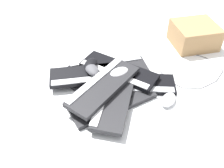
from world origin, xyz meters
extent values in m
plane|color=white|center=(0.00, 0.00, 0.00)|extent=(3.20, 3.20, 0.00)
cube|color=#232326|center=(0.12, -0.04, 0.01)|extent=(0.27, 0.46, 0.02)
cube|color=#B2B5BA|center=(0.17, -0.02, 0.03)|extent=(0.15, 0.41, 0.01)
cube|color=black|center=(-0.02, 0.06, 0.01)|extent=(0.40, 0.44, 0.02)
cube|color=silver|center=(0.02, 0.02, 0.03)|extent=(0.29, 0.35, 0.01)
cube|color=#232326|center=(-0.13, -0.06, 0.01)|extent=(0.35, 0.46, 0.02)
cube|color=silver|center=(-0.09, -0.03, 0.03)|extent=(0.24, 0.38, 0.01)
cube|color=black|center=(0.01, -0.18, 0.01)|extent=(0.16, 0.44, 0.02)
cube|color=#B2B5BA|center=(-0.05, -0.17, 0.03)|extent=(0.05, 0.42, 0.01)
cube|color=#232326|center=(-0.13, -0.07, 0.04)|extent=(0.46, 0.24, 0.02)
cube|color=silver|center=(-0.12, -0.02, 0.06)|extent=(0.42, 0.12, 0.01)
cube|color=black|center=(0.04, 0.07, 0.04)|extent=(0.22, 0.46, 0.02)
cube|color=silver|center=(-0.01, 0.06, 0.06)|extent=(0.11, 0.42, 0.01)
cube|color=black|center=(0.08, -0.09, 0.04)|extent=(0.35, 0.46, 0.02)
cube|color=silver|center=(0.04, -0.06, 0.06)|extent=(0.24, 0.38, 0.01)
cube|color=#232326|center=(-0.08, -0.02, 0.07)|extent=(0.45, 0.38, 0.02)
cube|color=silver|center=(-0.05, 0.03, 0.09)|extent=(0.36, 0.27, 0.01)
ellipsoid|color=silver|center=(-0.12, -0.34, 0.02)|extent=(0.13, 0.11, 0.04)
ellipsoid|color=#4C4C51|center=(0.04, 0.06, 0.08)|extent=(0.13, 0.11, 0.04)
ellipsoid|color=silver|center=(0.02, -0.09, 0.08)|extent=(0.12, 0.13, 0.04)
ellipsoid|color=black|center=(0.09, 0.07, 0.08)|extent=(0.12, 0.09, 0.04)
cylinder|color=black|center=(-0.26, -0.06, 0.00)|extent=(0.05, 0.10, 0.01)
cylinder|color=black|center=(-0.21, 0.00, 0.00)|extent=(0.06, 0.02, 0.01)
cylinder|color=black|center=(-0.14, 0.02, 0.00)|extent=(0.08, 0.04, 0.01)
cylinder|color=black|center=(-0.08, 0.06, 0.00)|extent=(0.06, 0.05, 0.01)
cylinder|color=black|center=(-0.02, 0.09, 0.00)|extent=(0.06, 0.02, 0.01)
cylinder|color=black|center=(0.06, 0.08, 0.00)|extent=(0.11, 0.02, 0.01)
cylinder|color=black|center=(0.16, 0.06, 0.00)|extent=(0.09, 0.05, 0.01)
cylinder|color=black|center=(0.22, 0.01, 0.00)|extent=(0.04, 0.05, 0.01)
cylinder|color=black|center=(0.22, -0.04, 0.00)|extent=(0.04, 0.07, 0.01)
cylinder|color=black|center=(0.21, -0.11, 0.00)|extent=(0.03, 0.08, 0.01)
cylinder|color=black|center=(0.20, -0.19, 0.00)|extent=(0.05, 0.08, 0.01)
sphere|color=black|center=(-0.29, -0.11, 0.00)|extent=(0.01, 0.01, 0.01)
sphere|color=black|center=(-0.24, -0.01, 0.00)|extent=(0.01, 0.01, 0.01)
sphere|color=black|center=(-0.18, 0.00, 0.00)|extent=(0.01, 0.01, 0.01)
sphere|color=black|center=(-0.10, 0.04, 0.00)|extent=(0.01, 0.01, 0.01)
sphere|color=black|center=(-0.05, 0.08, 0.00)|extent=(0.01, 0.01, 0.01)
sphere|color=black|center=(0.01, 0.09, 0.00)|extent=(0.01, 0.01, 0.01)
sphere|color=black|center=(0.12, 0.08, 0.00)|extent=(0.01, 0.01, 0.01)
sphere|color=black|center=(0.20, 0.04, 0.00)|extent=(0.01, 0.01, 0.01)
sphere|color=black|center=(0.23, -0.01, 0.00)|extent=(0.01, 0.01, 0.01)
sphere|color=black|center=(0.20, -0.08, 0.00)|extent=(0.01, 0.01, 0.01)
sphere|color=black|center=(0.22, -0.15, 0.00)|extent=(0.01, 0.01, 0.01)
sphere|color=black|center=(0.18, -0.23, 0.00)|extent=(0.01, 0.01, 0.01)
cylinder|color=#59595B|center=(0.09, -0.35, 0.00)|extent=(0.08, 0.03, 0.01)
cylinder|color=#59595B|center=(0.02, -0.40, 0.00)|extent=(0.07, 0.08, 0.01)
cylinder|color=#59595B|center=(-0.01, -0.49, 0.00)|extent=(0.01, 0.10, 0.01)
cylinder|color=#59595B|center=(0.02, -0.59, 0.00)|extent=(0.07, 0.10, 0.01)
cylinder|color=#59595B|center=(0.09, -0.67, 0.00)|extent=(0.09, 0.07, 0.01)
cylinder|color=#59595B|center=(0.17, -0.69, 0.00)|extent=(0.06, 0.03, 0.01)
cylinder|color=#59595B|center=(0.23, -0.66, 0.00)|extent=(0.08, 0.05, 0.01)
cylinder|color=#59595B|center=(0.29, -0.60, 0.00)|extent=(0.05, 0.08, 0.01)
cylinder|color=#59595B|center=(0.34, -0.54, 0.00)|extent=(0.06, 0.06, 0.01)
cylinder|color=#59595B|center=(0.38, -0.48, 0.00)|extent=(0.03, 0.06, 0.01)
sphere|color=#59595B|center=(0.13, -0.34, 0.00)|extent=(0.01, 0.01, 0.01)
sphere|color=#59595B|center=(0.05, -0.36, 0.00)|extent=(0.01, 0.01, 0.01)
sphere|color=#59595B|center=(-0.01, -0.44, 0.00)|extent=(0.01, 0.01, 0.01)
sphere|color=#59595B|center=(-0.01, -0.54, 0.00)|extent=(0.01, 0.01, 0.01)
sphere|color=#59595B|center=(0.05, -0.64, 0.00)|extent=(0.01, 0.01, 0.01)
sphere|color=#59595B|center=(0.14, -0.70, 0.00)|extent=(0.01, 0.01, 0.01)
sphere|color=#59595B|center=(0.20, -0.68, 0.00)|extent=(0.01, 0.01, 0.01)
sphere|color=#59595B|center=(0.27, -0.64, 0.00)|extent=(0.01, 0.01, 0.01)
sphere|color=#59595B|center=(0.31, -0.56, 0.00)|extent=(0.01, 0.01, 0.01)
sphere|color=#59595B|center=(0.37, -0.51, 0.00)|extent=(0.01, 0.01, 0.01)
sphere|color=#59595B|center=(0.39, -0.46, 0.00)|extent=(0.01, 0.01, 0.01)
cube|color=#9E774C|center=(0.42, -0.58, 0.07)|extent=(0.30, 0.32, 0.14)
camera|label=1|loc=(-1.01, -0.07, 0.92)|focal=40.00mm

